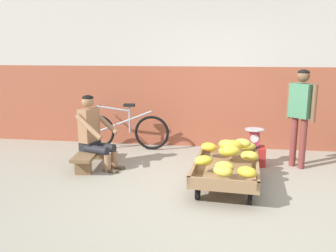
{
  "coord_description": "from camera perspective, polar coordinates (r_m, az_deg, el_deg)",
  "views": [
    {
      "loc": [
        -0.01,
        -4.12,
        1.82
      ],
      "look_at": [
        -0.73,
        0.77,
        0.75
      ],
      "focal_mm": 37.81,
      "sensor_mm": 36.0,
      "label": 1
    }
  ],
  "objects": [
    {
      "name": "back_wall",
      "position": [
        6.74,
        8.55,
        9.06
      ],
      "size": [
        16.0,
        0.3,
        2.93
      ],
      "color": "#A35138",
      "rests_on": "ground"
    },
    {
      "name": "ground_plane",
      "position": [
        4.51,
        7.93,
        -11.73
      ],
      "size": [
        80.0,
        80.0,
        0.0
      ],
      "primitive_type": "plane",
      "color": "gray"
    },
    {
      "name": "weighing_scale",
      "position": [
        5.78,
        13.72,
        -1.83
      ],
      "size": [
        0.3,
        0.3,
        0.29
      ],
      "color": "#28282D",
      "rests_on": "plastic_crate"
    },
    {
      "name": "bicycle_near_left",
      "position": [
        6.61,
        -7.05,
        -0.72
      ],
      "size": [
        1.66,
        0.48,
        0.86
      ],
      "color": "black",
      "rests_on": "ground"
    },
    {
      "name": "plastic_crate",
      "position": [
        5.86,
        13.57,
        -4.7
      ],
      "size": [
        0.36,
        0.28,
        0.3
      ],
      "color": "red",
      "rests_on": "ground"
    },
    {
      "name": "customer_adult",
      "position": [
        5.78,
        20.64,
        2.79
      ],
      "size": [
        0.37,
        0.37,
        1.53
      ],
      "color": "brown",
      "rests_on": "ground"
    },
    {
      "name": "banana_cart",
      "position": [
        4.86,
        9.39,
        -6.94
      ],
      "size": [
        0.94,
        1.5,
        0.36
      ],
      "color": "#8E6B47",
      "rests_on": "ground"
    },
    {
      "name": "vendor_seated",
      "position": [
        5.61,
        -11.88,
        -0.97
      ],
      "size": [
        0.73,
        0.6,
        1.14
      ],
      "color": "#9E704C",
      "rests_on": "ground"
    },
    {
      "name": "banana_pile",
      "position": [
        4.81,
        10.0,
        -4.37
      ],
      "size": [
        0.89,
        1.39,
        0.27
      ],
      "color": "gold",
      "rests_on": "banana_cart"
    },
    {
      "name": "low_bench",
      "position": [
        5.75,
        -12.4,
        -4.44
      ],
      "size": [
        0.38,
        1.12,
        0.27
      ],
      "color": "brown",
      "rests_on": "ground"
    }
  ]
}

